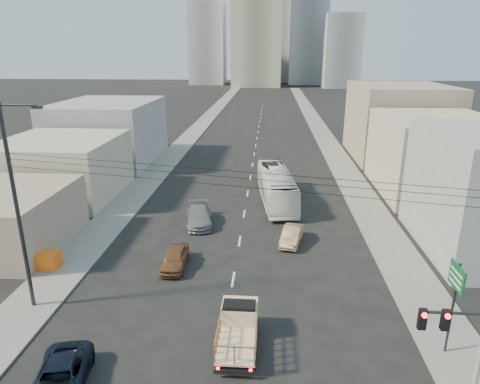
# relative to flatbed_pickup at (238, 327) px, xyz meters

# --- Properties ---
(ground) EXTENTS (420.00, 420.00, 0.00)m
(ground) POSITION_rel_flatbed_pickup_xyz_m (-0.83, -1.40, -1.09)
(ground) COLOR black
(ground) RESTS_ON ground
(sidewalk_left) EXTENTS (3.50, 180.00, 0.12)m
(sidewalk_left) POSITION_rel_flatbed_pickup_xyz_m (-12.58, 68.60, -1.03)
(sidewalk_left) COLOR slate
(sidewalk_left) RESTS_ON ground
(sidewalk_right) EXTENTS (3.50, 180.00, 0.12)m
(sidewalk_right) POSITION_rel_flatbed_pickup_xyz_m (10.92, 68.60, -1.03)
(sidewalk_right) COLOR slate
(sidewalk_right) RESTS_ON ground
(lane_dashes) EXTENTS (0.15, 104.00, 0.01)m
(lane_dashes) POSITION_rel_flatbed_pickup_xyz_m (-0.83, 51.60, -1.09)
(lane_dashes) COLOR silver
(lane_dashes) RESTS_ON ground
(flatbed_pickup) EXTENTS (1.95, 4.41, 1.90)m
(flatbed_pickup) POSITION_rel_flatbed_pickup_xyz_m (0.00, 0.00, 0.00)
(flatbed_pickup) COLOR beige
(flatbed_pickup) RESTS_ON ground
(navy_pickup) EXTENTS (3.07, 5.11, 1.33)m
(navy_pickup) POSITION_rel_flatbed_pickup_xyz_m (-7.61, -3.74, -0.43)
(navy_pickup) COLOR black
(navy_pickup) RESTS_ON ground
(city_bus) EXTENTS (4.10, 11.97, 3.27)m
(city_bus) POSITION_rel_flatbed_pickup_xyz_m (2.16, 22.06, 0.54)
(city_bus) COLOR white
(city_bus) RESTS_ON ground
(sedan_brown) EXTENTS (1.71, 4.07, 1.38)m
(sedan_brown) POSITION_rel_flatbed_pickup_xyz_m (-5.02, 8.01, -0.41)
(sedan_brown) COLOR brown
(sedan_brown) RESTS_ON ground
(sedan_tan) EXTENTS (2.14, 4.07, 1.28)m
(sedan_tan) POSITION_rel_flatbed_pickup_xyz_m (3.27, 12.55, -0.46)
(sedan_tan) COLOR #9A7E5A
(sedan_tan) RESTS_ON ground
(sedan_grey) EXTENTS (2.90, 5.37, 1.48)m
(sedan_grey) POSITION_rel_flatbed_pickup_xyz_m (-4.59, 15.86, -0.36)
(sedan_grey) COLOR gray
(sedan_grey) RESTS_ON ground
(traffic_signal) EXTENTS (3.23, 0.35, 6.00)m
(traffic_signal) POSITION_rel_flatbed_pickup_xyz_m (8.94, -4.91, 2.98)
(traffic_signal) COLOR #2D2D33
(traffic_signal) RESTS_ON ground
(green_sign) EXTENTS (0.18, 1.60, 5.00)m
(green_sign) POSITION_rel_flatbed_pickup_xyz_m (10.34, 0.10, 2.65)
(green_sign) COLOR #2D2D33
(green_sign) RESTS_ON ground
(streetlamp_left) EXTENTS (2.36, 0.25, 12.00)m
(streetlamp_left) POSITION_rel_flatbed_pickup_xyz_m (-12.22, 2.60, 5.34)
(streetlamp_left) COLOR #2D2D33
(streetlamp_left) RESTS_ON ground
(overhead_wires) EXTENTS (23.01, 5.02, 0.72)m
(overhead_wires) POSITION_rel_flatbed_pickup_xyz_m (-0.83, 0.10, 7.87)
(overhead_wires) COLOR black
(overhead_wires) RESTS_ON ground
(crate_stack) EXTENTS (1.80, 1.20, 1.14)m
(crate_stack) POSITION_rel_flatbed_pickup_xyz_m (-13.83, 7.07, -0.40)
(crate_stack) COLOR orange
(crate_stack) RESTS_ON sidewalk_left
(bldg_right_mid) EXTENTS (11.00, 14.00, 8.00)m
(bldg_right_mid) POSITION_rel_flatbed_pickup_xyz_m (18.67, 26.60, 2.91)
(bldg_right_mid) COLOR #BAB196
(bldg_right_mid) RESTS_ON ground
(bldg_right_far) EXTENTS (12.00, 16.00, 10.00)m
(bldg_right_far) POSITION_rel_flatbed_pickup_xyz_m (19.17, 42.60, 3.91)
(bldg_right_far) COLOR gray
(bldg_right_far) RESTS_ON ground
(bldg_left_near) EXTENTS (9.00, 10.00, 4.40)m
(bldg_left_near) POSITION_rel_flatbed_pickup_xyz_m (-18.83, 10.60, 1.11)
(bldg_left_near) COLOR gray
(bldg_left_near) RESTS_ON ground
(bldg_left_mid) EXTENTS (11.00, 12.00, 6.00)m
(bldg_left_mid) POSITION_rel_flatbed_pickup_xyz_m (-19.83, 22.60, 1.91)
(bldg_left_mid) COLOR #BAB196
(bldg_left_mid) RESTS_ON ground
(bldg_left_far) EXTENTS (12.00, 16.00, 8.00)m
(bldg_left_far) POSITION_rel_flatbed_pickup_xyz_m (-20.33, 37.60, 2.91)
(bldg_left_far) COLOR gray
(bldg_left_far) RESTS_ON ground
(high_rise_tower) EXTENTS (20.00, 20.00, 60.00)m
(high_rise_tower) POSITION_rel_flatbed_pickup_xyz_m (-4.83, 168.60, 28.91)
(high_rise_tower) COLOR gray
(high_rise_tower) RESTS_ON ground
(midrise_ne) EXTENTS (16.00, 16.00, 40.00)m
(midrise_ne) POSITION_rel_flatbed_pickup_xyz_m (17.17, 183.60, 18.91)
(midrise_ne) COLOR gray
(midrise_ne) RESTS_ON ground
(midrise_nw) EXTENTS (15.00, 15.00, 34.00)m
(midrise_nw) POSITION_rel_flatbed_pickup_xyz_m (-26.83, 178.60, 15.91)
(midrise_nw) COLOR gray
(midrise_nw) RESTS_ON ground
(midrise_back) EXTENTS (18.00, 18.00, 44.00)m
(midrise_back) POSITION_rel_flatbed_pickup_xyz_m (5.17, 198.60, 20.91)
(midrise_back) COLOR gray
(midrise_back) RESTS_ON ground
(midrise_east) EXTENTS (14.00, 14.00, 28.00)m
(midrise_east) POSITION_rel_flatbed_pickup_xyz_m (29.17, 163.60, 12.91)
(midrise_east) COLOR gray
(midrise_east) RESTS_ON ground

